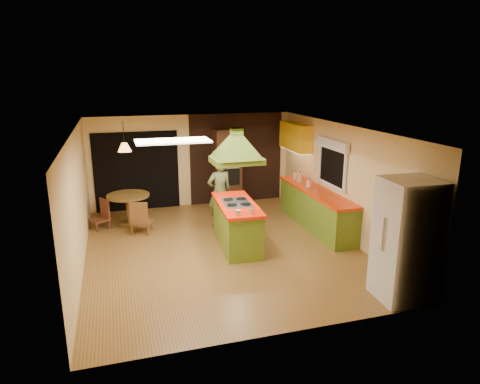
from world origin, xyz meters
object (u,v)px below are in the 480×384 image
object	(u,v)px
refrigerator	(406,240)
wall_oven	(227,168)
man	(220,192)
dining_table	(129,204)
kitchen_island	(237,224)
canister_large	(300,177)

from	to	relation	value
refrigerator	wall_oven	world-z (taller)	wall_oven
man	dining_table	distance (m)	2.22
kitchen_island	refrigerator	size ratio (longest dim) A/B	0.97
dining_table	canister_large	xyz separation A→B (m)	(4.20, -0.61, 0.50)
wall_oven	dining_table	size ratio (longest dim) A/B	2.10
man	canister_large	distance (m)	2.13
man	canister_large	size ratio (longest dim) A/B	7.54
refrigerator	canister_large	world-z (taller)	refrigerator
wall_oven	canister_large	size ratio (longest dim) A/B	9.59
refrigerator	canister_large	size ratio (longest dim) A/B	9.01
wall_oven	man	bearing A→B (deg)	-112.28
man	canister_large	world-z (taller)	man
wall_oven	kitchen_island	bearing A→B (deg)	-102.46
wall_oven	canister_large	xyz separation A→B (m)	(1.50, -1.51, -0.03)
kitchen_island	canister_large	bearing A→B (deg)	37.88
wall_oven	refrigerator	bearing A→B (deg)	-77.88
man	refrigerator	bearing A→B (deg)	105.54
refrigerator	canister_large	bearing A→B (deg)	92.06
wall_oven	dining_table	distance (m)	2.89
refrigerator	man	bearing A→B (deg)	119.17
man	refrigerator	xyz separation A→B (m)	(2.02, -4.17, 0.16)
kitchen_island	refrigerator	distance (m)	3.52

